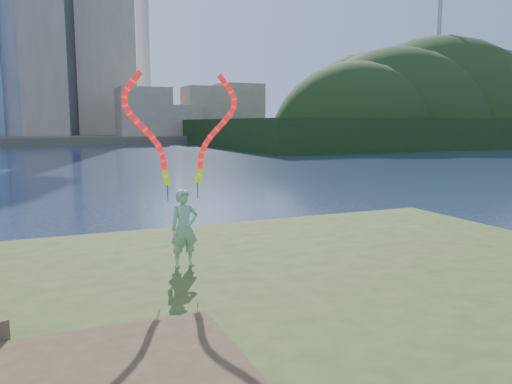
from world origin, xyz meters
name	(u,v)px	position (x,y,z in m)	size (l,w,h in m)	color
ground	(210,317)	(0.00, 0.00, 0.00)	(320.00, 320.00, 0.00)	#17233A
grassy_knoll	(261,353)	(0.00, -2.30, 0.34)	(20.00, 18.00, 0.80)	#364418
far_shore	(58,138)	(0.00, 95.00, 0.60)	(320.00, 40.00, 1.20)	#4C4738
wooded_hill	(432,142)	(59.57, 59.96, 0.16)	(78.00, 50.00, 63.00)	black
woman_with_ribbons	(183,188)	(-0.27, 0.65, 2.26)	(1.97, 0.37, 3.84)	#1E782E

